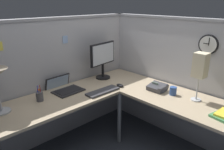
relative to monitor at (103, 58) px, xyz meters
The scene contains 13 objects.
cubicle_wall_back 0.76m from the monitor, 161.18° to the left, with size 2.57×0.12×1.58m.
cubicle_wall_right 1.08m from the monitor, 58.46° to the right, with size 0.12×2.37×1.58m.
desk 0.91m from the monitor, 123.95° to the right, with size 2.35×2.15×0.73m.
monitor is the anchor object (origin of this frame).
laptop 0.69m from the monitor, behind, with size 0.36×0.40×0.22m.
keyboard 0.58m from the monitor, 132.00° to the right, with size 0.43×0.14×0.02m, color #38383D.
computer_mouse 0.49m from the monitor, 99.56° to the right, with size 0.06×0.10×0.03m, color black.
pen_cup 1.02m from the monitor, behind, with size 0.08×0.08×0.18m.
office_phone 0.86m from the monitor, 77.77° to the right, with size 0.20×0.21×0.11m.
desk_lamp_paper 1.28m from the monitor, 78.76° to the right, with size 0.13×0.13×0.53m.
coffee_mug 1.04m from the monitor, 79.00° to the right, with size 0.08×0.08×0.10m, color #2D4C8C.
wall_clock 1.33m from the monitor, 67.34° to the right, with size 0.04×0.22×0.22m.
pinned_note_leftmost 0.57m from the monitor, 158.81° to the left, with size 0.07×0.00×0.09m, color #99B7E5.
Camera 1 is at (-1.61, -1.55, 1.76)m, focal length 35.13 mm.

